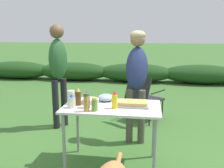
# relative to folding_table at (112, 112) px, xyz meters

# --- Properties ---
(ground_plane) EXTENTS (60.00, 60.00, 0.00)m
(ground_plane) POSITION_rel_folding_table_xyz_m (0.00, 0.00, -0.66)
(ground_plane) COLOR #3D6B2D
(shrub_hedge) EXTENTS (14.40, 0.90, 0.57)m
(shrub_hedge) POSITION_rel_folding_table_xyz_m (0.00, 5.07, -0.38)
(shrub_hedge) COLOR #1E4219
(shrub_hedge) RESTS_ON ground
(folding_table) EXTENTS (1.10, 0.64, 0.74)m
(folding_table) POSITION_rel_folding_table_xyz_m (0.00, 0.00, 0.00)
(folding_table) COLOR silver
(folding_table) RESTS_ON ground
(food_tray) EXTENTS (0.35, 0.23, 0.06)m
(food_tray) POSITION_rel_folding_table_xyz_m (0.24, 0.03, 0.10)
(food_tray) COLOR #9E9EA3
(food_tray) RESTS_ON folding_table
(plate_stack) EXTENTS (0.20, 0.20, 0.05)m
(plate_stack) POSITION_rel_folding_table_xyz_m (-0.27, 0.08, 0.10)
(plate_stack) COLOR white
(plate_stack) RESTS_ON folding_table
(mixing_bowl) EXTENTS (0.20, 0.20, 0.08)m
(mixing_bowl) POSITION_rel_folding_table_xyz_m (-0.10, 0.19, 0.12)
(mixing_bowl) COLOR #99B2CC
(mixing_bowl) RESTS_ON folding_table
(paper_cup_stack) EXTENTS (0.08, 0.08, 0.16)m
(paper_cup_stack) POSITION_rel_folding_table_xyz_m (-0.48, 0.02, 0.16)
(paper_cup_stack) COLOR white
(paper_cup_stack) RESTS_ON folding_table
(relish_jar) EXTENTS (0.07, 0.07, 0.15)m
(relish_jar) POSITION_rel_folding_table_xyz_m (-0.16, -0.20, 0.15)
(relish_jar) COLOR olive
(relish_jar) RESTS_ON folding_table
(spice_jar) EXTENTS (0.06, 0.06, 0.20)m
(spice_jar) POSITION_rel_folding_table_xyz_m (-0.24, -0.23, 0.17)
(spice_jar) COLOR #B2893D
(spice_jar) RESTS_ON folding_table
(beer_bottle) EXTENTS (0.07, 0.07, 0.21)m
(beer_bottle) POSITION_rel_folding_table_xyz_m (-0.39, -0.03, 0.18)
(beer_bottle) COLOR brown
(beer_bottle) RESTS_ON folding_table
(mayo_bottle) EXTENTS (0.08, 0.08, 0.16)m
(mayo_bottle) POSITION_rel_folding_table_xyz_m (-0.43, -0.13, 0.15)
(mayo_bottle) COLOR silver
(mayo_bottle) RESTS_ON folding_table
(mustard_bottle) EXTENTS (0.06, 0.06, 0.20)m
(mustard_bottle) POSITION_rel_folding_table_xyz_m (0.04, -0.09, 0.17)
(mustard_bottle) COLOR yellow
(mustard_bottle) RESTS_ON folding_table
(bbq_sauce_bottle) EXTENTS (0.06, 0.06, 0.18)m
(bbq_sauce_bottle) POSITION_rel_folding_table_xyz_m (-0.26, -0.11, 0.16)
(bbq_sauce_bottle) COLOR #562314
(bbq_sauce_bottle) RESTS_ON folding_table
(standing_person_with_beanie) EXTENTS (0.31, 0.45, 1.58)m
(standing_person_with_beanie) POSITION_rel_folding_table_xyz_m (0.24, 0.79, 0.36)
(standing_person_with_beanie) COLOR #4C473D
(standing_person_with_beanie) RESTS_ON ground
(standing_person_in_navy_coat) EXTENTS (0.36, 0.40, 1.68)m
(standing_person_in_navy_coat) POSITION_rel_folding_table_xyz_m (-1.03, 1.10, 0.37)
(standing_person_in_navy_coat) COLOR black
(standing_person_in_navy_coat) RESTS_ON ground
(camp_chair_green_behind_table) EXTENTS (0.71, 0.75, 0.83)m
(camp_chair_green_behind_table) POSITION_rel_folding_table_xyz_m (0.33, 1.53, -0.20)
(camp_chair_green_behind_table) COLOR #232328
(camp_chair_green_behind_table) RESTS_ON ground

